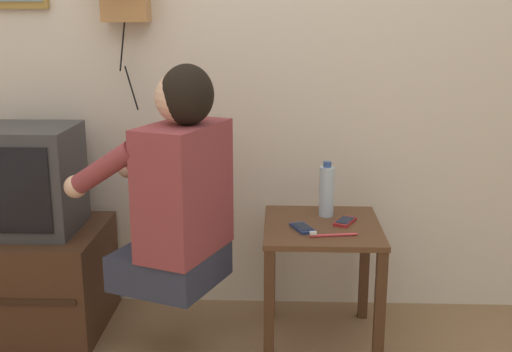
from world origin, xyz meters
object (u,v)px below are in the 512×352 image
(cell_phone_held, at_px, (302,228))
(toothbrush, at_px, (330,235))
(water_bottle, at_px, (327,191))
(person, at_px, (177,188))
(television, at_px, (20,179))
(cell_phone_spare, at_px, (345,221))

(cell_phone_held, xyz_separation_m, toothbrush, (0.10, -0.08, 0.00))
(water_bottle, bearing_deg, person, -155.27)
(person, bearing_deg, cell_phone_held, -57.34)
(television, xyz_separation_m, cell_phone_spare, (1.35, -0.06, -0.15))
(cell_phone_spare, relative_size, toothbrush, 0.75)
(television, height_order, toothbrush, television)
(television, distance_m, cell_phone_held, 1.20)
(water_bottle, distance_m, toothbrush, 0.28)
(cell_phone_spare, bearing_deg, toothbrush, -87.99)
(person, xyz_separation_m, water_bottle, (0.58, 0.27, -0.08))
(toothbrush, bearing_deg, water_bottle, -9.38)
(person, xyz_separation_m, cell_phone_spare, (0.65, 0.18, -0.18))
(cell_phone_spare, bearing_deg, television, -157.36)
(person, height_order, cell_phone_spare, person)
(television, xyz_separation_m, toothbrush, (1.28, -0.23, -0.15))
(person, bearing_deg, television, 93.03)
(water_bottle, bearing_deg, television, -178.73)
(cell_phone_held, height_order, toothbrush, toothbrush)
(water_bottle, relative_size, toothbrush, 1.27)
(person, distance_m, cell_phone_held, 0.52)
(cell_phone_held, relative_size, toothbrush, 0.74)
(television, bearing_deg, cell_phone_spare, -2.57)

